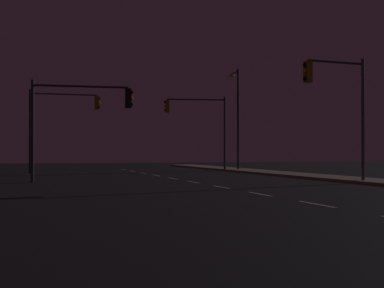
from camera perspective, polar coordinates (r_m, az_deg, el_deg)
The scene contains 8 objects.
ground_plane at distance 20.35m, azimuth 6.16°, elevation -4.88°, with size 112.00×112.00×0.00m, color black.
lane_markings_center at distance 23.62m, azimuth 2.90°, elevation -4.30°, with size 0.14×50.00×0.01m.
lane_edge_line at distance 27.72m, azimuth 14.56°, elevation -3.75°, with size 0.14×53.00×0.01m.
traffic_light_far_right at distance 27.10m, azimuth 14.34°, elevation 4.79°, with size 3.35×0.61×5.65m.
traffic_light_near_left at distance 28.09m, azimuth -11.05°, elevation 3.36°, with size 4.84×0.45×4.85m.
traffic_light_far_left at distance 43.49m, azimuth 0.65°, elevation 2.66°, with size 4.68×0.91×5.52m.
traffic_light_far_center at distance 40.51m, azimuth -12.87°, elevation 2.89°, with size 4.83×0.35×5.67m.
street_lamp_mid_block at distance 44.77m, azimuth 4.47°, elevation 3.49°, with size 0.60×2.37×7.70m.
Camera 1 is at (-7.76, -1.26, 1.46)m, focal length 53.79 mm.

